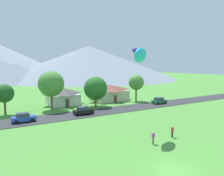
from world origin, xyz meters
The scene contains 14 objects.
ground_plane centered at (0.00, 0.00, 0.00)m, with size 400.00×400.00×0.00m, color #4C8E38.
road_strip centered at (0.00, 27.06, 0.04)m, with size 160.00×6.84×0.08m, color #2D2D33.
mountain_central_ridge centered at (53.10, 136.54, 12.57)m, with size 132.65×132.65×25.14m, color gray.
house_left_center centered at (1.27, 39.98, 2.32)m, with size 8.01×8.23×4.48m.
house_right_center centered at (15.02, 39.21, 2.43)m, with size 10.57×7.89×4.68m.
tree_near_left centered at (21.28, 34.24, 5.47)m, with size 4.43×4.43×7.71m.
tree_left_of_center centered at (-2.93, 34.86, 6.12)m, with size 5.99×5.99×9.13m.
tree_center centered at (7.65, 33.10, 4.64)m, with size 5.92×5.92×7.61m.
tree_far_right centered at (-12.72, 34.73, 4.56)m, with size 3.91×3.91×6.54m.
parked_car_blue_west_end centered at (-10.29, 26.69, 0.87)m, with size 4.20×2.09×1.68m.
parked_car_green_mid_west centered at (24.10, 27.65, 0.87)m, with size 4.28×2.24×1.68m.
parked_car_black_mid_east centered at (1.52, 26.54, 0.87)m, with size 4.28×2.24×1.68m.
kite_flyer_with_kite centered at (3.87, 10.56, 11.87)m, with size 3.96×5.98×13.12m.
watcher_person centered at (7.12, 6.94, 0.88)m, with size 0.56×0.24×1.68m.
Camera 1 is at (-15.47, -13.96, 10.50)m, focal length 33.62 mm.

